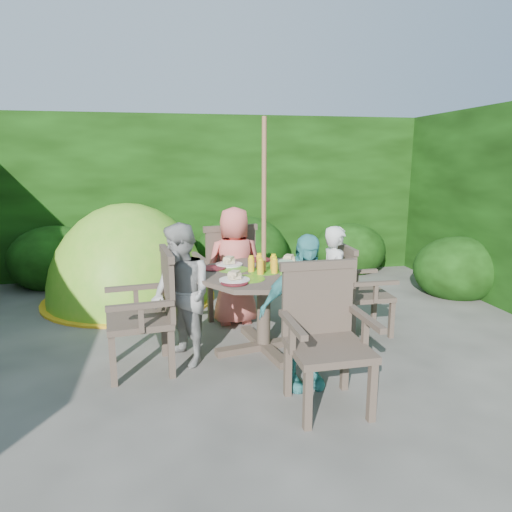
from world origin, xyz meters
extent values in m
plane|color=#46443F|center=(0.00, 0.00, 0.00)|extent=(60.00, 60.00, 0.00)
cube|color=black|center=(0.00, 4.00, 1.25)|extent=(9.00, 1.00, 2.50)
cylinder|color=#3D3128|center=(0.35, 0.46, 0.37)|extent=(0.13, 0.13, 0.74)
cube|color=#3D3128|center=(0.35, 0.46, 0.03)|extent=(0.98, 0.31, 0.07)
cube|color=#3D3128|center=(0.35, 0.46, 0.03)|extent=(0.31, 0.98, 0.07)
cylinder|color=#3D3128|center=(0.35, 0.46, 0.76)|extent=(1.60, 1.60, 0.04)
cylinder|color=#4CA11B|center=(0.16, 0.22, 0.78)|extent=(0.30, 0.30, 0.00)
cylinder|color=#4CA11B|center=(0.63, 0.32, 0.78)|extent=(0.30, 0.30, 0.00)
cylinder|color=#4CA11B|center=(0.08, 0.60, 0.78)|extent=(0.30, 0.30, 0.00)
cylinder|color=#4CA11B|center=(0.55, 0.70, 0.78)|extent=(0.30, 0.30, 0.00)
cylinder|color=#4CA11B|center=(0.35, 0.46, 0.78)|extent=(0.30, 0.30, 0.00)
cylinder|color=white|center=(0.68, 0.75, 0.79)|extent=(0.27, 0.27, 0.01)
cylinder|color=white|center=(0.06, 0.78, 0.79)|extent=(0.27, 0.27, 0.01)
cylinder|color=white|center=(0.03, 0.17, 0.79)|extent=(0.27, 0.27, 0.01)
cylinder|color=white|center=(0.65, 0.14, 0.79)|extent=(0.27, 0.27, 0.01)
cylinder|color=#AE0B16|center=(0.84, 0.56, 0.79)|extent=(0.24, 0.24, 0.01)
cylinder|color=#AE0B16|center=(0.40, 0.95, 0.79)|extent=(0.24, 0.24, 0.01)
cylinder|color=#AE0B16|center=(-0.10, 0.66, 0.79)|extent=(0.24, 0.24, 0.01)
cylinder|color=#AE0B16|center=(0.02, 0.08, 0.79)|extent=(0.24, 0.24, 0.01)
cylinder|color=#AE0B16|center=(0.61, 0.03, 0.79)|extent=(0.24, 0.24, 0.01)
cylinder|color=#49983A|center=(0.58, 0.56, 0.82)|extent=(0.20, 0.20, 0.07)
cylinder|color=brown|center=(0.35, 0.46, 1.10)|extent=(0.05, 0.05, 2.20)
cube|color=#3D3128|center=(1.51, 0.71, 0.41)|extent=(0.49, 0.50, 0.05)
cube|color=#3D3128|center=(1.72, 0.49, 0.20)|extent=(0.05, 0.05, 0.40)
cube|color=#3D3128|center=(1.72, 0.92, 0.20)|extent=(0.05, 0.05, 0.40)
cube|color=#3D3128|center=(1.29, 0.50, 0.20)|extent=(0.05, 0.05, 0.40)
cube|color=#3D3128|center=(1.30, 0.92, 0.20)|extent=(0.05, 0.05, 0.40)
cube|color=#3D3128|center=(1.28, 0.71, 0.67)|extent=(0.04, 0.50, 0.48)
cube|color=#3D3128|center=(1.51, 0.46, 0.61)|extent=(0.48, 0.05, 0.04)
cube|color=#3D3128|center=(1.51, 0.96, 0.61)|extent=(0.48, 0.05, 0.04)
cube|color=#3D3128|center=(-0.80, 0.21, 0.46)|extent=(0.61, 0.63, 0.05)
cube|color=#3D3128|center=(-1.07, 0.41, 0.23)|extent=(0.06, 0.06, 0.45)
cube|color=#3D3128|center=(-1.00, -0.06, 0.23)|extent=(0.06, 0.06, 0.45)
cube|color=#3D3128|center=(-0.60, 0.47, 0.23)|extent=(0.06, 0.06, 0.45)
cube|color=#3D3128|center=(-0.53, 0.00, 0.23)|extent=(0.06, 0.06, 0.45)
cube|color=#3D3128|center=(-0.54, 0.24, 0.75)|extent=(0.12, 0.56, 0.54)
cube|color=#3D3128|center=(-0.84, 0.48, 0.68)|extent=(0.54, 0.13, 0.04)
cube|color=#3D3128|center=(-0.76, -0.07, 0.68)|extent=(0.54, 0.13, 0.04)
cube|color=#3D3128|center=(0.10, 1.61, 0.48)|extent=(0.68, 0.66, 0.06)
cube|color=#3D3128|center=(0.30, 1.90, 0.23)|extent=(0.07, 0.07, 0.47)
cube|color=#3D3128|center=(-0.19, 1.80, 0.23)|extent=(0.07, 0.07, 0.47)
cube|color=#3D3128|center=(0.39, 1.42, 0.23)|extent=(0.07, 0.07, 0.47)
cube|color=#3D3128|center=(-0.09, 1.32, 0.23)|extent=(0.07, 0.07, 0.47)
cube|color=#3D3128|center=(0.16, 1.35, 0.78)|extent=(0.58, 0.16, 0.56)
cube|color=#3D3128|center=(0.39, 1.67, 0.70)|extent=(0.17, 0.56, 0.04)
cube|color=#3D3128|center=(-0.18, 1.55, 0.70)|extent=(0.17, 0.56, 0.04)
cube|color=#3D3128|center=(0.60, -0.70, 0.47)|extent=(0.58, 0.56, 0.05)
cube|color=#3D3128|center=(0.37, -0.94, 0.23)|extent=(0.06, 0.06, 0.45)
cube|color=#3D3128|center=(0.85, -0.93, 0.23)|extent=(0.06, 0.06, 0.45)
cube|color=#3D3128|center=(0.36, -0.47, 0.23)|extent=(0.06, 0.06, 0.45)
cube|color=#3D3128|center=(0.83, -0.45, 0.23)|extent=(0.06, 0.06, 0.45)
cube|color=#3D3128|center=(0.60, -0.44, 0.76)|extent=(0.56, 0.06, 0.54)
cube|color=#3D3128|center=(0.32, -0.71, 0.68)|extent=(0.07, 0.54, 0.04)
cube|color=#3D3128|center=(0.89, -0.69, 0.68)|extent=(0.07, 0.54, 0.04)
imported|color=silver|center=(1.14, 0.63, 0.59)|extent=(0.30, 0.44, 1.17)
imported|color=#A7A6A1|center=(-0.43, 0.29, 0.64)|extent=(0.73, 0.78, 1.28)
imported|color=#DD655B|center=(0.19, 1.24, 0.66)|extent=(0.67, 0.45, 1.32)
imported|color=#48A7A8|center=(0.52, -0.33, 0.63)|extent=(0.75, 0.34, 1.26)
ellipsoid|color=#63BA23|center=(-1.06, 2.40, 0.00)|extent=(2.40, 2.40, 2.56)
ellipsoid|color=black|center=(-0.95, 1.69, 0.00)|extent=(0.77, 0.49, 0.88)
cylinder|color=yellow|center=(-1.06, 2.40, 0.01)|extent=(2.24, 2.24, 0.03)
camera|label=1|loc=(-0.49, -3.66, 1.82)|focal=32.00mm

